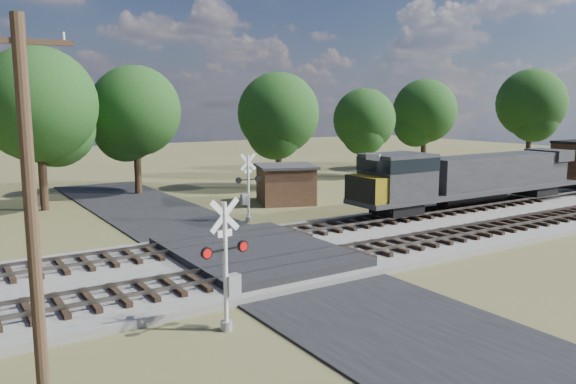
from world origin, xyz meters
TOP-DOWN VIEW (x-y plane):
  - ground at (0.00, 0.00)m, footprint 160.00×160.00m
  - ballast_bed at (10.00, 0.50)m, footprint 140.00×10.00m
  - road at (0.00, 0.00)m, footprint 7.00×60.00m
  - crossing_panel at (0.00, 0.50)m, footprint 7.00×9.00m
  - track_near at (3.12, -2.00)m, footprint 140.00×2.60m
  - track_far at (3.12, 3.00)m, footprint 140.00×2.60m
  - crossing_signal_near at (-4.67, -6.12)m, footprint 1.73×0.41m
  - crossing_signal_far at (3.85, 8.31)m, footprint 1.71×0.37m
  - utility_pole at (-10.48, -7.89)m, footprint 2.23×0.32m
  - equipment_shed at (9.50, 12.81)m, footprint 5.28×5.28m
  - treeline at (7.79, 20.78)m, footprint 84.84×12.01m

SIDE VIEW (x-z plane):
  - ground at x=0.00m, z-range 0.00..0.00m
  - road at x=0.00m, z-range 0.00..0.08m
  - ballast_bed at x=10.00m, z-range 0.00..0.30m
  - crossing_panel at x=0.00m, z-range 0.01..0.62m
  - track_near at x=3.12m, z-range 0.25..0.58m
  - track_far at x=3.12m, z-range 0.25..0.58m
  - equipment_shed at x=9.50m, z-range 0.02..2.83m
  - crossing_signal_far at x=3.85m, z-range -0.36..3.90m
  - crossing_signal_near at x=-4.67m, z-range -0.36..3.94m
  - utility_pole at x=-10.48m, z-range 0.27..9.40m
  - treeline at x=7.79m, z-range 1.11..12.39m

